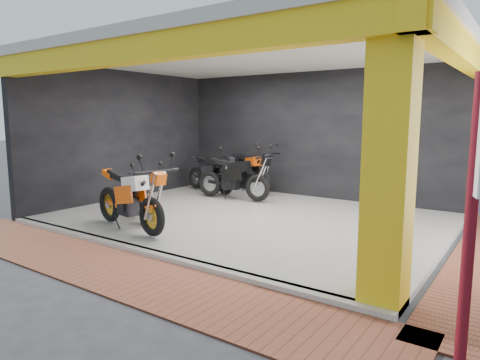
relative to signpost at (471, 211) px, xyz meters
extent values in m
plane|color=#2D2D30|center=(-4.70, 1.55, -1.44)|extent=(80.00, 80.00, 0.00)
cube|color=white|center=(-4.70, 3.55, -1.39)|extent=(8.00, 6.00, 0.10)
cube|color=beige|center=(-4.70, 3.55, 2.16)|extent=(8.40, 6.40, 0.20)
cube|color=black|center=(-4.70, 6.65, 0.31)|extent=(8.20, 0.20, 3.50)
cube|color=black|center=(-8.80, 3.55, 0.31)|extent=(0.20, 6.20, 3.50)
cube|color=yellow|center=(-0.95, 0.80, 0.31)|extent=(0.50, 0.50, 3.50)
cube|color=yellow|center=(-4.70, 0.55, 1.86)|extent=(8.40, 0.30, 0.40)
cube|color=yellow|center=(-0.70, 3.55, 1.86)|extent=(0.30, 6.40, 0.40)
cube|color=white|center=(-4.70, 0.53, -1.39)|extent=(8.00, 0.20, 0.10)
cube|color=brown|center=(-4.70, -0.25, -1.43)|extent=(9.00, 1.40, 0.03)
cylinder|color=maroon|center=(0.00, 0.00, -0.13)|extent=(0.11, 0.11, 2.64)
cube|color=white|center=(0.00, 0.00, 0.56)|extent=(0.14, 0.36, 0.84)
camera|label=1|loc=(0.44, -4.17, 0.80)|focal=32.00mm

